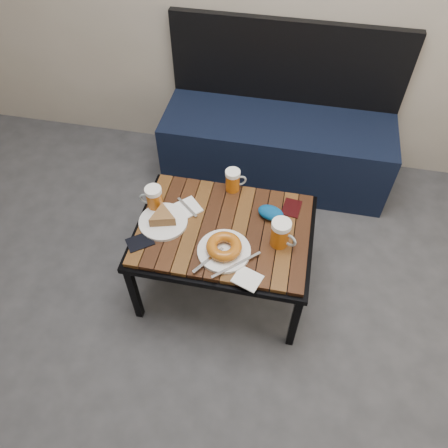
% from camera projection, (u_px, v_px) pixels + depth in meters
% --- Properties ---
extents(ground, '(4.00, 4.00, 0.00)m').
position_uv_depth(ground, '(157.00, 438.00, 1.90)').
color(ground, '#2D2D30').
rests_on(ground, ground).
extents(bench, '(1.40, 0.50, 0.95)m').
position_uv_depth(bench, '(277.00, 141.00, 2.76)').
color(bench, black).
rests_on(bench, ground).
extents(cafe_table, '(0.84, 0.62, 0.47)m').
position_uv_depth(cafe_table, '(224.00, 234.00, 2.08)').
color(cafe_table, black).
rests_on(cafe_table, ground).
extents(beer_mug_left, '(0.12, 0.08, 0.13)m').
position_uv_depth(beer_mug_left, '(154.00, 198.00, 2.08)').
color(beer_mug_left, '#B0540E').
rests_on(beer_mug_left, cafe_table).
extents(beer_mug_centre, '(0.11, 0.09, 0.12)m').
position_uv_depth(beer_mug_centre, '(233.00, 180.00, 2.17)').
color(beer_mug_centre, '#B0540E').
rests_on(beer_mug_centre, cafe_table).
extents(beer_mug_right, '(0.13, 0.11, 0.14)m').
position_uv_depth(beer_mug_right, '(281.00, 233.00, 1.94)').
color(beer_mug_right, '#B0540E').
rests_on(beer_mug_right, cafe_table).
extents(plate_pie, '(0.23, 0.23, 0.07)m').
position_uv_depth(plate_pie, '(163.00, 219.00, 2.05)').
color(plate_pie, white).
rests_on(plate_pie, cafe_table).
extents(plate_bagel, '(0.29, 0.28, 0.07)m').
position_uv_depth(plate_bagel, '(224.00, 248.00, 1.94)').
color(plate_bagel, white).
rests_on(plate_bagel, cafe_table).
extents(napkin_left, '(0.16, 0.16, 0.01)m').
position_uv_depth(napkin_left, '(187.00, 208.00, 2.13)').
color(napkin_left, white).
rests_on(napkin_left, cafe_table).
extents(napkin_right, '(0.14, 0.13, 0.01)m').
position_uv_depth(napkin_right, '(247.00, 279.00, 1.86)').
color(napkin_right, white).
rests_on(napkin_right, cafe_table).
extents(passport_navy, '(0.15, 0.14, 0.01)m').
position_uv_depth(passport_navy, '(140.00, 242.00, 1.99)').
color(passport_navy, black).
rests_on(passport_navy, cafe_table).
extents(passport_burgundy, '(0.10, 0.13, 0.01)m').
position_uv_depth(passport_burgundy, '(292.00, 208.00, 2.13)').
color(passport_burgundy, black).
rests_on(passport_burgundy, cafe_table).
extents(knit_pouch, '(0.15, 0.12, 0.06)m').
position_uv_depth(knit_pouch, '(271.00, 213.00, 2.07)').
color(knit_pouch, navy).
rests_on(knit_pouch, cafe_table).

